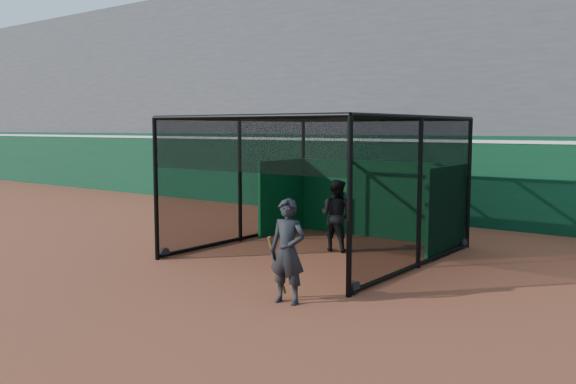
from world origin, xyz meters
The scene contains 6 objects.
ground centered at (0.00, 0.00, 0.00)m, with size 120.00×120.00×0.00m, color brown.
outfield_wall centered at (0.00, 8.50, 1.29)m, with size 50.00×0.50×2.50m.
grandstand centered at (0.00, 12.27, 4.48)m, with size 50.00×7.85×8.95m.
batting_cage centered at (1.06, 2.90, 1.46)m, with size 4.71×5.26×2.92m.
batter centered at (1.19, 3.33, 0.79)m, with size 0.77×0.60×1.58m, color black.
on_deck_player centered at (2.79, -0.57, 0.82)m, with size 0.65×0.48×1.64m.
Camera 1 is at (8.37, -7.94, 2.72)m, focal length 38.00 mm.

